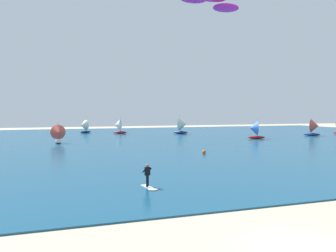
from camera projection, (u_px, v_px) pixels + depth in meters
name	position (u px, v px, depth m)	size (l,w,h in m)	color
ocean	(111.00, 141.00, 60.83)	(160.00, 90.00, 0.10)	navy
kitesurfer	(149.00, 179.00, 23.32)	(0.93, 2.02, 1.67)	white
kite	(210.00, 0.00, 28.16)	(6.85, 4.28, 0.99)	#B21999
sailboat_far_right	(118.00, 126.00, 79.86)	(3.51, 3.14, 3.95)	maroon
sailboat_near_shore	(58.00, 134.00, 55.39)	(2.59, 3.05, 3.54)	silver
sailboat_leading	(254.00, 130.00, 64.72)	(3.50, 3.12, 3.93)	maroon
sailboat_mid_left	(182.00, 125.00, 79.10)	(3.93, 3.89, 4.43)	navy
sailboat_anchored_offshore	(84.00, 126.00, 82.08)	(3.34, 2.98, 3.72)	navy
sailboat_center_horizon	(314.00, 127.00, 72.37)	(3.48, 3.76, 4.18)	navy
marker_buoy	(204.00, 152.00, 41.80)	(0.51, 0.51, 0.51)	#E55919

